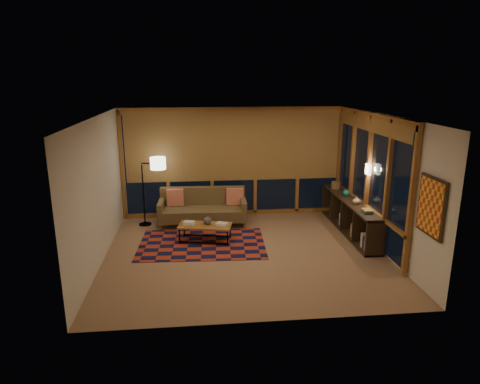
{
  "coord_description": "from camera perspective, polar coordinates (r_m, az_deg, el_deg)",
  "views": [
    {
      "loc": [
        -0.92,
        -7.88,
        3.43
      ],
      "look_at": [
        -0.05,
        0.48,
        1.13
      ],
      "focal_mm": 32.0,
      "sensor_mm": 36.0,
      "label": 1
    }
  ],
  "objects": [
    {
      "name": "sofa",
      "position": [
        10.12,
        -5.01,
        -2.09
      ],
      "size": [
        2.06,
        0.9,
        0.83
      ],
      "primitive_type": null,
      "rotation": [
        0.0,
        0.0,
        -0.04
      ],
      "color": "brown",
      "rests_on": "floor"
    },
    {
      "name": "teal_bowl",
      "position": [
        10.1,
        13.98,
        -0.12
      ],
      "size": [
        0.15,
        0.15,
        0.15
      ],
      "primitive_type": "sphere",
      "rotation": [
        0.0,
        0.0,
        -0.01
      ],
      "color": "#1A8270",
      "rests_on": "bookshelf"
    },
    {
      "name": "book_stack_a",
      "position": [
        9.13,
        -6.8,
        -4.18
      ],
      "size": [
        0.27,
        0.24,
        0.07
      ],
      "primitive_type": null,
      "rotation": [
        0.0,
        0.0,
        -0.31
      ],
      "color": "beige",
      "rests_on": "coffee_table"
    },
    {
      "name": "floor_lamp",
      "position": [
        10.21,
        -12.78,
        0.07
      ],
      "size": [
        0.57,
        0.4,
        1.63
      ],
      "primitive_type": null,
      "rotation": [
        0.0,
        0.0,
        -0.09
      ],
      "color": "black",
      "rests_on": "floor"
    },
    {
      "name": "walls",
      "position": [
        8.2,
        0.68,
        0.61
      ],
      "size": [
        5.51,
        5.01,
        2.7
      ],
      "color": "silver",
      "rests_on": "floor"
    },
    {
      "name": "wall_sconce",
      "position": [
        9.24,
        16.72,
        2.92
      ],
      "size": [
        0.12,
        0.18,
        0.22
      ],
      "primitive_type": null,
      "color": "white",
      "rests_on": "walls"
    },
    {
      "name": "ceiling",
      "position": [
        7.97,
        0.71,
        10.05
      ],
      "size": [
        5.5,
        5.0,
        0.01
      ],
      "primitive_type": "cube",
      "color": "silver",
      "rests_on": "walls"
    },
    {
      "name": "pillow_left",
      "position": [
        10.27,
        -8.64,
        -0.79
      ],
      "size": [
        0.4,
        0.15,
        0.4
      ],
      "primitive_type": null,
      "rotation": [
        0.0,
        0.0,
        0.04
      ],
      "color": "red",
      "rests_on": "sofa"
    },
    {
      "name": "floor",
      "position": [
        8.64,
        0.65,
        -8.08
      ],
      "size": [
        5.5,
        5.0,
        0.01
      ],
      "primitive_type": "cube",
      "color": "#A47D5C",
      "rests_on": "ground"
    },
    {
      "name": "shelf_book_stack",
      "position": [
        9.01,
        16.6,
        -2.44
      ],
      "size": [
        0.21,
        0.27,
        0.07
      ],
      "primitive_type": null,
      "rotation": [
        0.0,
        0.0,
        -0.14
      ],
      "color": "beige",
      "rests_on": "bookshelf"
    },
    {
      "name": "pillow_right",
      "position": [
        10.24,
        -0.69,
        -0.66
      ],
      "size": [
        0.4,
        0.15,
        0.4
      ],
      "primitive_type": null,
      "rotation": [
        0.0,
        0.0,
        0.03
      ],
      "color": "red",
      "rests_on": "sofa"
    },
    {
      "name": "book_stack_b",
      "position": [
        9.07,
        -2.47,
        -4.29
      ],
      "size": [
        0.28,
        0.27,
        0.04
      ],
      "primitive_type": null,
      "rotation": [
        0.0,
        0.0,
        -0.53
      ],
      "color": "beige",
      "rests_on": "coffee_table"
    },
    {
      "name": "bookshelf",
      "position": [
        9.99,
        14.33,
        -3.01
      ],
      "size": [
        0.4,
        2.99,
        0.75
      ],
      "primitive_type": null,
      "color": "#31261D",
      "rests_on": "floor"
    },
    {
      "name": "window_wall_right",
      "position": [
        9.44,
        16.62,
        1.93
      ],
      "size": [
        0.16,
        3.7,
        2.6
      ],
      "primitive_type": null,
      "color": "#965926",
      "rests_on": "walls"
    },
    {
      "name": "ceramic_pot",
      "position": [
        9.1,
        -4.38,
        -3.82
      ],
      "size": [
        0.18,
        0.18,
        0.17
      ],
      "primitive_type": "sphere",
      "rotation": [
        0.0,
        0.0,
        -0.01
      ],
      "color": "black",
      "rests_on": "coffee_table"
    },
    {
      "name": "wall_art",
      "position": [
        7.31,
        24.11,
        -1.78
      ],
      "size": [
        0.06,
        0.74,
        0.94
      ],
      "primitive_type": null,
      "color": "red",
      "rests_on": "walls"
    },
    {
      "name": "area_rug",
      "position": [
        9.08,
        -5.08,
        -6.91
      ],
      "size": [
        2.7,
        1.87,
        0.01
      ],
      "primitive_type": "cube",
      "rotation": [
        0.0,
        0.0,
        -0.05
      ],
      "color": "#A9321E",
      "rests_on": "floor"
    },
    {
      "name": "window_wall_back",
      "position": [
        10.56,
        -0.85,
        3.94
      ],
      "size": [
        5.3,
        0.16,
        2.6
      ],
      "primitive_type": null,
      "color": "#965926",
      "rests_on": "walls"
    },
    {
      "name": "basket",
      "position": [
        10.72,
        12.67,
        0.89
      ],
      "size": [
        0.27,
        0.27,
        0.17
      ],
      "primitive_type": "cylinder",
      "rotation": [
        0.0,
        0.0,
        -0.22
      ],
      "color": "olive",
      "rests_on": "bookshelf"
    },
    {
      "name": "vase",
      "position": [
        9.52,
        15.27,
        -1.07
      ],
      "size": [
        0.19,
        0.19,
        0.18
      ],
      "primitive_type": "imported",
      "rotation": [
        0.0,
        0.0,
        -0.14
      ],
      "color": "tan",
      "rests_on": "bookshelf"
    },
    {
      "name": "coffee_table",
      "position": [
        9.17,
        -4.66,
        -5.48
      ],
      "size": [
        1.19,
        0.73,
        0.37
      ],
      "primitive_type": null,
      "rotation": [
        0.0,
        0.0,
        -0.21
      ],
      "color": "#965926",
      "rests_on": "floor"
    }
  ]
}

